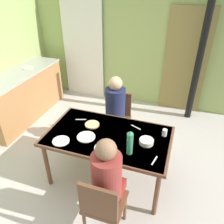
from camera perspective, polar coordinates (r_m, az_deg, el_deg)
The scene contains 21 objects.
ground_plane at distance 3.42m, azimuth -5.44°, elevation -14.09°, with size 5.94×5.94×0.00m, color #BEB4B1.
wall_back at distance 4.68m, azimuth 5.46°, elevation 17.94°, with size 4.46×0.10×2.67m, color #99AE63.
door_wooden at distance 4.58m, azimuth 18.14°, elevation 11.84°, with size 0.80×0.05×2.00m, color olive.
stove_pipe_column at distance 4.23m, azimuth 21.79°, elevation 14.38°, with size 0.12×0.12×2.67m, color black.
curtain_panel at distance 5.00m, azimuth -7.42°, elevation 16.19°, with size 0.90×0.03×2.24m, color white.
kitchen_counter at distance 4.64m, azimuth -21.77°, elevation 3.95°, with size 0.61×1.91×0.91m.
dining_table at distance 2.86m, azimuth -0.98°, elevation -6.90°, with size 1.56×0.90×0.73m.
chair_near_diner at distance 2.40m, azimuth -2.40°, elevation -22.61°, with size 0.40×0.40×0.87m.
chair_far_diner at distance 3.60m, azimuth 1.43°, elevation -0.95°, with size 0.40×0.40×0.87m.
person_near_diner at distance 2.26m, azimuth -1.28°, elevation -15.76°, with size 0.30×0.37×0.77m.
person_far_diner at distance 3.35m, azimuth 0.79°, elevation 1.94°, with size 0.30×0.37×0.77m.
water_bottle_green_near at distance 2.47m, azimuth 4.56°, elevation -7.88°, with size 0.07×0.07×0.31m.
serving_bowl_center at distance 2.70m, azimuth 8.77°, elevation -7.44°, with size 0.17×0.17×0.06m, color silver.
dinner_plate_near_left at distance 2.78m, azimuth -12.88°, elevation -7.21°, with size 0.21×0.21×0.01m, color white.
dinner_plate_near_right at distance 2.79m, azimuth -6.62°, elevation -6.30°, with size 0.23×0.23×0.01m, color white.
dinner_plate_far_center at distance 2.62m, azimuth -2.28°, elevation -9.11°, with size 0.21×0.21×0.01m, color white.
drinking_glass_by_near_diner at distance 2.85m, azimuth 13.26°, elevation -5.13°, with size 0.06×0.06×0.09m, color silver.
bread_plate_sliced at distance 2.99m, azimuth -5.09°, elevation -3.19°, with size 0.19×0.19×0.02m, color #DBB77A.
cutlery_knife_near at distance 2.51m, azimuth 10.76°, elevation -12.06°, with size 0.15×0.02×0.00m, color silver.
cutlery_fork_near at distance 3.12m, azimuth -7.92°, elevation -1.91°, with size 0.15×0.02×0.00m, color silver.
cutlery_knife_far at distance 2.96m, azimuth 6.11°, elevation -3.88°, with size 0.15×0.02×0.00m, color silver.
Camera 1 is at (1.06, -2.14, 2.45)m, focal length 35.88 mm.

